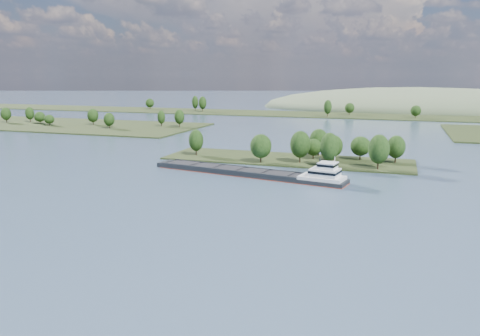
% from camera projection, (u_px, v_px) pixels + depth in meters
% --- Properties ---
extents(ground, '(1800.00, 1800.00, 0.00)m').
position_uv_depth(ground, '(239.00, 195.00, 135.49)').
color(ground, '#3B4B66').
rests_on(ground, ground).
extents(tree_island, '(100.00, 30.78, 13.96)m').
position_uv_depth(tree_island, '(306.00, 151.00, 186.68)').
color(tree_island, black).
rests_on(tree_island, ground).
extents(left_bank, '(300.00, 80.00, 15.35)m').
position_uv_depth(left_bank, '(2.00, 122.00, 337.69)').
color(left_bank, black).
rests_on(left_bank, ground).
extents(back_shoreline, '(900.00, 60.00, 15.47)m').
position_uv_depth(back_shoreline, '(356.00, 115.00, 392.33)').
color(back_shoreline, black).
rests_on(back_shoreline, ground).
extents(hill_west, '(320.00, 160.00, 44.00)m').
position_uv_depth(hill_west, '(418.00, 109.00, 469.34)').
color(hill_west, '#4D5D3F').
rests_on(hill_west, ground).
extents(cargo_barge, '(72.15, 21.09, 9.71)m').
position_uv_depth(cargo_barge, '(259.00, 173.00, 160.69)').
color(cargo_barge, black).
rests_on(cargo_barge, ground).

